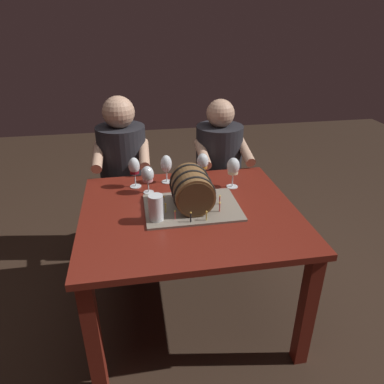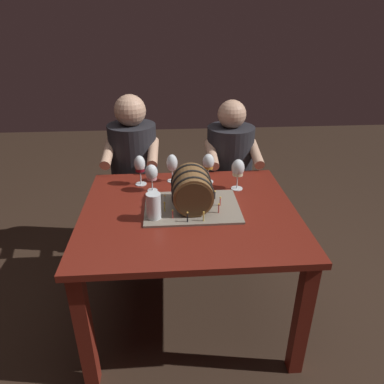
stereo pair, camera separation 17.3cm
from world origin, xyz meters
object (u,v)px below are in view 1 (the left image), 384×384
wine_glass_empty (166,164)px  beer_pint (156,209)px  wine_glass_red (134,167)px  person_seated_left (125,183)px  person_seated_right (218,180)px  barrel_cake (192,192)px  dining_table (189,227)px  wine_glass_amber (203,162)px  wine_glass_white (233,167)px  wine_glass_rose (148,175)px

wine_glass_empty → beer_pint: wine_glass_empty is taller
wine_glass_red → person_seated_left: 0.52m
person_seated_right → wine_glass_empty: bearing=-138.3°
barrel_cake → beer_pint: 0.23m
dining_table → person_seated_right: size_ratio=1.01×
wine_glass_red → wine_glass_amber: 0.42m
wine_glass_red → person_seated_left: (-0.08, 0.42, -0.30)m
beer_pint → dining_table: bearing=25.5°
wine_glass_red → wine_glass_empty: wine_glass_red is taller
beer_pint → wine_glass_red: bearing=102.1°
wine_glass_red → dining_table: bearing=-51.2°
wine_glass_white → person_seated_right: 0.62m
wine_glass_empty → person_seated_left: person_seated_left is taller
dining_table → wine_glass_white: 0.46m
wine_glass_white → person_seated_left: bearing=141.5°
barrel_cake → person_seated_left: size_ratio=0.43×
barrel_cake → wine_glass_red: size_ratio=2.70×
dining_table → wine_glass_red: (-0.28, 0.35, 0.24)m
wine_glass_rose → beer_pint: size_ratio=1.13×
wine_glass_empty → beer_pint: size_ratio=1.21×
barrel_cake → wine_glass_white: size_ratio=2.70×
wine_glass_rose → person_seated_right: (0.56, 0.52, -0.31)m
wine_glass_rose → wine_glass_amber: 0.37m
wine_glass_red → beer_pint: size_ratio=1.28×
wine_glass_amber → person_seated_left: size_ratio=0.16×
person_seated_left → wine_glass_red: bearing=-79.7°
dining_table → beer_pint: beer_pint is taller
barrel_cake → wine_glass_empty: 0.38m
barrel_cake → wine_glass_red: bearing=132.0°
barrel_cake → wine_glass_red: 0.45m
wine_glass_rose → person_seated_left: 0.61m
person_seated_left → dining_table: bearing=-65.2°
barrel_cake → wine_glass_rose: bearing=133.6°
dining_table → beer_pint: bearing=-154.5°
beer_pint → person_seated_left: size_ratio=0.12×
wine_glass_white → person_seated_left: (-0.67, 0.53, -0.30)m
wine_glass_red → person_seated_right: bearing=33.6°
wine_glass_red → beer_pint: bearing=-77.9°
wine_glass_amber → barrel_cake: bearing=-110.6°
wine_glass_empty → person_seated_right: (0.44, 0.39, -0.32)m
wine_glass_rose → person_seated_left: size_ratio=0.14×
dining_table → person_seated_left: person_seated_left is taller
dining_table → person_seated_right: person_seated_right is taller
beer_pint → person_seated_right: person_seated_right is taller
barrel_cake → wine_glass_rose: 0.32m
barrel_cake → person_seated_left: bearing=116.4°
dining_table → beer_pint: size_ratio=7.84×
wine_glass_rose → beer_pint: bearing=-86.7°
wine_glass_rose → wine_glass_amber: wine_glass_amber is taller
wine_glass_amber → beer_pint: bearing=-126.8°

